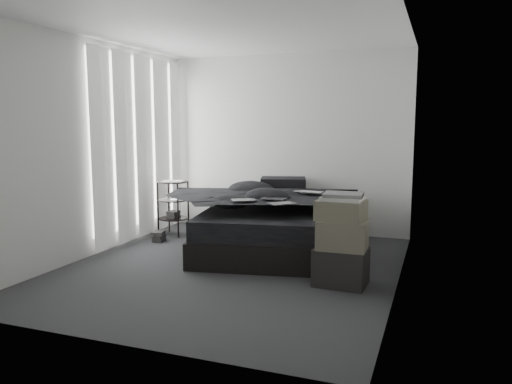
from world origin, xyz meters
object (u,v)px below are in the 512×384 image
(bed, at_px, (274,238))
(box_lower, at_px, (341,267))
(laptop, at_px, (307,186))
(side_stand, at_px, (173,208))

(bed, distance_m, box_lower, 1.54)
(laptop, bearing_deg, side_stand, -177.86)
(box_lower, bearing_deg, laptop, 118.79)
(laptop, height_order, box_lower, laptop)
(bed, relative_size, box_lower, 4.42)
(side_stand, bearing_deg, box_lower, -27.71)
(laptop, xyz_separation_m, side_stand, (-2.02, 0.19, -0.43))
(laptop, relative_size, box_lower, 0.71)
(laptop, height_order, side_stand, laptop)
(side_stand, xyz_separation_m, box_lower, (2.70, -1.42, -0.20))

